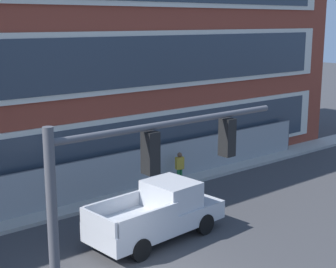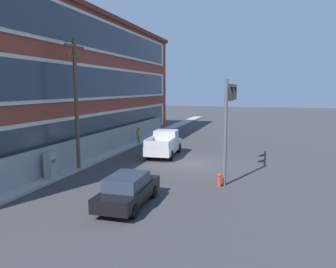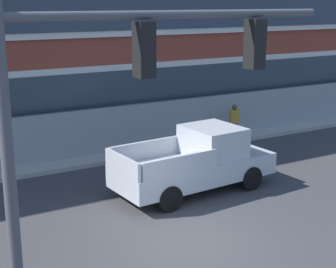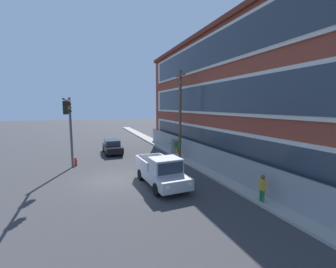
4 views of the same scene
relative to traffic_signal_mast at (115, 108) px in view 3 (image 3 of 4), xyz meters
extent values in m
plane|color=#38383A|center=(3.13, 2.81, -4.38)|extent=(160.00, 160.00, 0.00)
cube|color=#9E9B93|center=(3.13, 10.69, -4.30)|extent=(80.00, 1.62, 0.16)
cube|color=brown|center=(5.12, 17.40, 1.52)|extent=(37.41, 11.81, 11.81)
cube|color=beige|center=(5.12, 11.44, -2.22)|extent=(34.42, 0.10, 2.83)
cube|color=#2D3844|center=(5.12, 11.38, -2.22)|extent=(32.92, 0.06, 2.36)
cube|color=beige|center=(5.12, 11.44, 1.72)|extent=(34.42, 0.10, 2.83)
cube|color=#2D3844|center=(5.12, 11.38, 1.72)|extent=(32.92, 0.06, 2.36)
cube|color=gray|center=(3.23, 10.91, -3.38)|extent=(33.05, 0.04, 2.00)
cylinder|color=#4C4C51|center=(3.23, 10.91, -2.39)|extent=(33.05, 0.05, 0.05)
cylinder|color=#4C4C51|center=(-1.74, 0.00, -1.31)|extent=(0.20, 0.20, 6.14)
cylinder|color=#4C4C51|center=(1.23, 0.00, 1.46)|extent=(5.93, 0.14, 0.14)
cube|color=black|center=(0.54, 0.00, 0.91)|extent=(0.28, 0.32, 0.90)
cylinder|color=red|center=(0.54, 0.18, 1.19)|extent=(0.04, 0.18, 0.18)
cylinder|color=#503E08|center=(0.54, 0.18, 0.91)|extent=(0.04, 0.18, 0.18)
cylinder|color=#0A4011|center=(0.54, 0.18, 0.63)|extent=(0.04, 0.18, 0.18)
cube|color=black|center=(2.82, 0.00, 0.91)|extent=(0.28, 0.32, 0.90)
cylinder|color=#4B0807|center=(2.82, 0.18, 1.19)|extent=(0.04, 0.18, 0.18)
cylinder|color=gold|center=(2.82, 0.18, 0.91)|extent=(0.04, 0.18, 0.18)
cylinder|color=#0A4011|center=(2.82, 0.18, 0.63)|extent=(0.04, 0.18, 0.18)
cube|color=#B2B5BA|center=(5.38, 5.92, -3.63)|extent=(5.52, 2.43, 0.70)
cube|color=#B2B5BA|center=(6.13, 5.97, -2.80)|extent=(1.74, 2.00, 0.97)
cube|color=#283342|center=(6.96, 6.03, -2.80)|extent=(0.18, 1.68, 0.73)
cube|color=#B2B5BA|center=(4.10, 6.80, -3.00)|extent=(2.69, 0.31, 0.56)
cube|color=#B2B5BA|center=(4.24, 4.87, -3.00)|extent=(2.69, 0.31, 0.56)
cube|color=#B2B5BA|center=(2.73, 5.73, -3.00)|extent=(0.24, 1.97, 0.56)
cylinder|color=black|center=(6.93, 6.98, -3.98)|extent=(0.82, 0.32, 0.80)
cylinder|color=black|center=(7.06, 5.09, -3.98)|extent=(0.82, 0.32, 0.80)
cylinder|color=black|center=(3.70, 6.75, -3.98)|extent=(0.82, 0.32, 0.80)
cylinder|color=black|center=(3.84, 4.86, -3.98)|extent=(0.82, 0.32, 0.80)
cube|color=white|center=(8.04, 6.83, -3.53)|extent=(0.08, 0.24, 0.16)
cube|color=white|center=(8.14, 5.39, -3.53)|extent=(0.08, 0.24, 0.16)
cylinder|color=#236B38|center=(10.11, 10.17, -3.96)|extent=(0.14, 0.14, 0.85)
cylinder|color=#236B38|center=(10.29, 10.17, -3.96)|extent=(0.14, 0.14, 0.85)
cube|color=#B7932D|center=(10.20, 10.17, -3.23)|extent=(0.45, 0.34, 0.60)
sphere|color=brown|center=(10.20, 10.17, -2.81)|extent=(0.24, 0.24, 0.24)
camera|label=1|loc=(-5.76, -8.16, 3.57)|focal=55.00mm
camera|label=2|loc=(-20.45, -2.21, 1.22)|focal=35.00mm
camera|label=3|loc=(-3.29, -7.44, 1.68)|focal=55.00mm
camera|label=4|loc=(19.51, 1.21, 1.02)|focal=24.00mm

